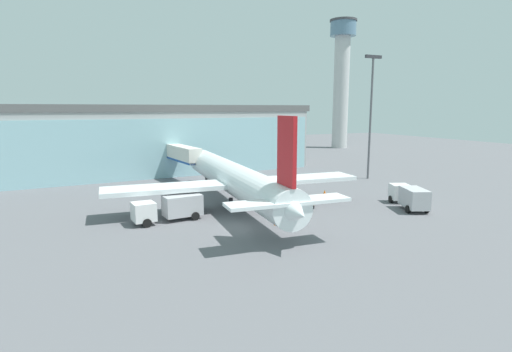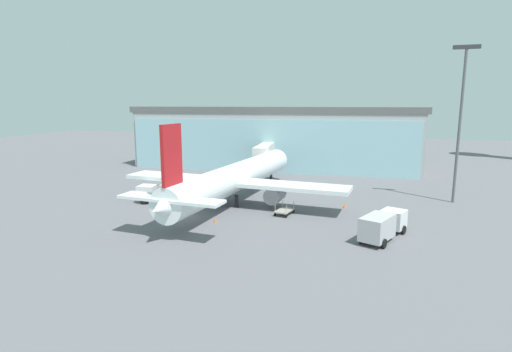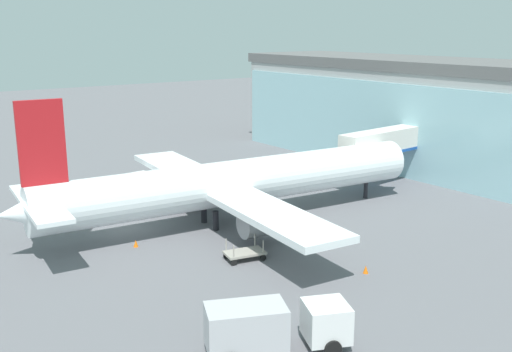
{
  "view_description": "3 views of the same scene",
  "coord_description": "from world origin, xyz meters",
  "px_view_note": "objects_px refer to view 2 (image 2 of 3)",
  "views": [
    {
      "loc": [
        -15.03,
        -35.84,
        11.87
      ],
      "look_at": [
        5.37,
        8.19,
        3.62
      ],
      "focal_mm": 28.0,
      "sensor_mm": 36.0,
      "label": 1
    },
    {
      "loc": [
        20.42,
        -40.68,
        13.25
      ],
      "look_at": [
        4.82,
        10.57,
        3.39
      ],
      "focal_mm": 28.0,
      "sensor_mm": 36.0,
      "label": 2
    },
    {
      "loc": [
        43.45,
        -17.32,
        16.07
      ],
      "look_at": [
        4.04,
        9.85,
        4.12
      ],
      "focal_mm": 42.0,
      "sensor_mm": 36.0,
      "label": 3
    }
  ],
  "objects_px": {
    "jet_bridge": "(265,152)",
    "safety_cone_nose": "(215,220)",
    "apron_light_mast": "(461,113)",
    "safety_cone_wingtip": "(344,206)",
    "fuel_truck": "(383,225)",
    "airplane": "(235,178)",
    "baggage_cart": "(284,211)",
    "catering_truck": "(167,193)"
  },
  "relations": [
    {
      "from": "jet_bridge",
      "to": "safety_cone_nose",
      "type": "bearing_deg",
      "value": 178.62
    },
    {
      "from": "apron_light_mast",
      "to": "safety_cone_wingtip",
      "type": "height_order",
      "value": "apron_light_mast"
    },
    {
      "from": "jet_bridge",
      "to": "fuel_truck",
      "type": "bearing_deg",
      "value": -151.68
    },
    {
      "from": "fuel_truck",
      "to": "safety_cone_wingtip",
      "type": "xyz_separation_m",
      "value": [
        -4.53,
        11.06,
        -1.19
      ]
    },
    {
      "from": "airplane",
      "to": "safety_cone_wingtip",
      "type": "relative_size",
      "value": 68.41
    },
    {
      "from": "apron_light_mast",
      "to": "airplane",
      "type": "bearing_deg",
      "value": -162.58
    },
    {
      "from": "jet_bridge",
      "to": "fuel_truck",
      "type": "relative_size",
      "value": 1.77
    },
    {
      "from": "baggage_cart",
      "to": "safety_cone_nose",
      "type": "height_order",
      "value": "baggage_cart"
    },
    {
      "from": "apron_light_mast",
      "to": "catering_truck",
      "type": "height_order",
      "value": "apron_light_mast"
    },
    {
      "from": "airplane",
      "to": "baggage_cart",
      "type": "bearing_deg",
      "value": -111.76
    },
    {
      "from": "fuel_truck",
      "to": "safety_cone_nose",
      "type": "bearing_deg",
      "value": 111.01
    },
    {
      "from": "apron_light_mast",
      "to": "baggage_cart",
      "type": "bearing_deg",
      "value": -148.46
    },
    {
      "from": "apron_light_mast",
      "to": "fuel_truck",
      "type": "height_order",
      "value": "apron_light_mast"
    },
    {
      "from": "fuel_truck",
      "to": "baggage_cart",
      "type": "height_order",
      "value": "fuel_truck"
    },
    {
      "from": "catering_truck",
      "to": "baggage_cart",
      "type": "relative_size",
      "value": 2.46
    },
    {
      "from": "jet_bridge",
      "to": "safety_cone_wingtip",
      "type": "height_order",
      "value": "jet_bridge"
    },
    {
      "from": "airplane",
      "to": "fuel_truck",
      "type": "xyz_separation_m",
      "value": [
        18.81,
        -9.45,
        -1.93
      ]
    },
    {
      "from": "jet_bridge",
      "to": "fuel_truck",
      "type": "height_order",
      "value": "jet_bridge"
    },
    {
      "from": "catering_truck",
      "to": "apron_light_mast",
      "type": "bearing_deg",
      "value": -168.03
    },
    {
      "from": "safety_cone_wingtip",
      "to": "jet_bridge",
      "type": "bearing_deg",
      "value": 130.11
    },
    {
      "from": "fuel_truck",
      "to": "safety_cone_nose",
      "type": "distance_m",
      "value": 17.98
    },
    {
      "from": "catering_truck",
      "to": "safety_cone_nose",
      "type": "xyz_separation_m",
      "value": [
        9.42,
        -6.11,
        -1.19
      ]
    },
    {
      "from": "apron_light_mast",
      "to": "safety_cone_wingtip",
      "type": "xyz_separation_m",
      "value": [
        -13.78,
        -7.19,
        -11.72
      ]
    },
    {
      "from": "baggage_cart",
      "to": "safety_cone_nose",
      "type": "distance_m",
      "value": 8.61
    },
    {
      "from": "apron_light_mast",
      "to": "safety_cone_wingtip",
      "type": "relative_size",
      "value": 37.14
    },
    {
      "from": "jet_bridge",
      "to": "safety_cone_nose",
      "type": "xyz_separation_m",
      "value": [
        2.36,
        -29.39,
        -4.2
      ]
    },
    {
      "from": "catering_truck",
      "to": "fuel_truck",
      "type": "xyz_separation_m",
      "value": [
        27.36,
        -6.48,
        0.0
      ]
    },
    {
      "from": "baggage_cart",
      "to": "safety_cone_wingtip",
      "type": "height_order",
      "value": "baggage_cart"
    },
    {
      "from": "jet_bridge",
      "to": "safety_cone_nose",
      "type": "height_order",
      "value": "jet_bridge"
    },
    {
      "from": "apron_light_mast",
      "to": "baggage_cart",
      "type": "xyz_separation_m",
      "value": [
        -20.43,
        -12.54,
        -11.49
      ]
    },
    {
      "from": "apron_light_mast",
      "to": "safety_cone_wingtip",
      "type": "bearing_deg",
      "value": -152.43
    },
    {
      "from": "airplane",
      "to": "catering_truck",
      "type": "height_order",
      "value": "airplane"
    },
    {
      "from": "apron_light_mast",
      "to": "baggage_cart",
      "type": "relative_size",
      "value": 6.71
    },
    {
      "from": "fuel_truck",
      "to": "catering_truck",
      "type": "bearing_deg",
      "value": 98.86
    },
    {
      "from": "catering_truck",
      "to": "fuel_truck",
      "type": "relative_size",
      "value": 0.99
    },
    {
      "from": "safety_cone_nose",
      "to": "baggage_cart",
      "type": "bearing_deg",
      "value": 38.36
    },
    {
      "from": "safety_cone_nose",
      "to": "safety_cone_wingtip",
      "type": "bearing_deg",
      "value": 38.57
    },
    {
      "from": "jet_bridge",
      "to": "catering_truck",
      "type": "height_order",
      "value": "jet_bridge"
    },
    {
      "from": "catering_truck",
      "to": "fuel_truck",
      "type": "bearing_deg",
      "value": 160.82
    },
    {
      "from": "jet_bridge",
      "to": "fuel_truck",
      "type": "xyz_separation_m",
      "value": [
        20.29,
        -29.76,
        -3.01
      ]
    },
    {
      "from": "catering_truck",
      "to": "fuel_truck",
      "type": "distance_m",
      "value": 28.11
    },
    {
      "from": "jet_bridge",
      "to": "airplane",
      "type": "relative_size",
      "value": 0.36
    }
  ]
}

